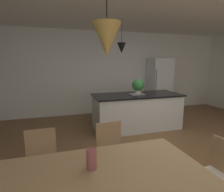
# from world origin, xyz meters

# --- Properties ---
(ground_plane) EXTENTS (10.00, 8.40, 0.04)m
(ground_plane) POSITION_xyz_m (0.00, 0.00, -0.02)
(ground_plane) COLOR brown
(wall_back_kitchen) EXTENTS (10.00, 0.12, 2.70)m
(wall_back_kitchen) POSITION_xyz_m (0.00, 3.26, 1.35)
(wall_back_kitchen) COLOR white
(wall_back_kitchen) RESTS_ON ground_plane
(dining_table) EXTENTS (2.07, 1.01, 0.76)m
(dining_table) POSITION_xyz_m (-1.66, -1.39, 0.70)
(dining_table) COLOR tan
(dining_table) RESTS_ON ground_plane
(chair_kitchen_end) EXTENTS (0.43, 0.43, 0.87)m
(chair_kitchen_end) POSITION_xyz_m (-0.25, -1.39, 0.47)
(chair_kitchen_end) COLOR #A87F56
(chair_kitchen_end) RESTS_ON ground_plane
(chair_far_right) EXTENTS (0.43, 0.43, 0.87)m
(chair_far_right) POSITION_xyz_m (-1.20, -0.52, 0.47)
(chair_far_right) COLOR #A87F56
(chair_far_right) RESTS_ON ground_plane
(chair_far_left) EXTENTS (0.40, 0.40, 0.87)m
(chair_far_left) POSITION_xyz_m (-2.12, -0.52, 0.47)
(chair_far_left) COLOR #A87F56
(chair_far_left) RESTS_ON ground_plane
(kitchen_island) EXTENTS (2.25, 0.96, 0.91)m
(kitchen_island) POSITION_xyz_m (0.09, 1.47, 0.46)
(kitchen_island) COLOR silver
(kitchen_island) RESTS_ON ground_plane
(refrigerator) EXTENTS (0.73, 0.67, 1.84)m
(refrigerator) POSITION_xyz_m (1.56, 2.86, 0.92)
(refrigerator) COLOR silver
(refrigerator) RESTS_ON ground_plane
(pendant_over_table) EXTENTS (0.23, 0.23, 0.94)m
(pendant_over_table) POSITION_xyz_m (-1.50, -1.40, 1.89)
(pendant_over_table) COLOR black
(pendant_over_island_main) EXTENTS (0.21, 0.21, 0.78)m
(pendant_over_island_main) POSITION_xyz_m (-0.35, 1.47, 2.04)
(pendant_over_island_main) COLOR black
(potted_plant_on_island) EXTENTS (0.32, 0.32, 0.39)m
(potted_plant_on_island) POSITION_xyz_m (0.11, 1.47, 1.12)
(potted_plant_on_island) COLOR beige
(potted_plant_on_island) RESTS_ON kitchen_island
(vase_on_dining_table) EXTENTS (0.09, 0.09, 0.19)m
(vase_on_dining_table) POSITION_xyz_m (-1.63, -1.30, 0.86)
(vase_on_dining_table) COLOR #994C51
(vase_on_dining_table) RESTS_ON dining_table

